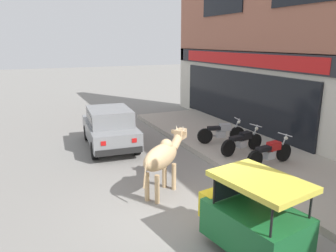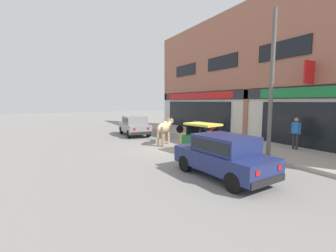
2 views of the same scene
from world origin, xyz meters
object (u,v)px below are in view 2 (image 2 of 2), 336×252
object	(u,v)px
cow	(164,128)
car_1	(134,125)
pedestrian	(296,130)
motorcycle_1	(197,129)
car_0	(223,154)
motorcycle_0	(188,128)
utility_pole	(272,84)
auto_rickshaw	(201,140)
motorcycle_2	(209,131)

from	to	relation	value
cow	car_1	distance (m)	4.30
car_1	pedestrian	xyz separation A→B (m)	(9.40, 5.02, 0.34)
motorcycle_1	car_0	bearing A→B (deg)	-30.84
car_1	motorcycle_0	xyz separation A→B (m)	(1.67, 3.73, -0.25)
motorcycle_1	utility_pole	distance (m)	7.24
motorcycle_0	pedestrian	world-z (taller)	pedestrian
auto_rickshaw	car_0	bearing A→B (deg)	-25.05
motorcycle_2	cow	bearing A→B (deg)	-88.32
car_0	pedestrian	bearing A→B (deg)	99.71
cow	auto_rickshaw	size ratio (longest dim) A/B	0.87
motorcycle_0	motorcycle_2	world-z (taller)	same
motorcycle_2	pedestrian	distance (m)	5.39
motorcycle_2	pedestrian	world-z (taller)	pedestrian
cow	utility_pole	xyz separation A→B (m)	(5.27, 2.49, 2.33)
car_0	motorcycle_0	distance (m)	9.79
motorcycle_2	utility_pole	distance (m)	6.14
auto_rickshaw	motorcycle_2	xyz separation A→B (m)	(-3.00, 3.04, -0.10)
motorcycle_0	car_0	bearing A→B (deg)	-27.10
motorcycle_2	pedestrian	size ratio (longest dim) A/B	1.13
motorcycle_0	utility_pole	distance (m)	8.42
car_0	motorcycle_1	bearing A→B (deg)	149.16
pedestrian	motorcycle_2	bearing A→B (deg)	-166.94
auto_rickshaw	motorcycle_0	world-z (taller)	auto_rickshaw
utility_pole	motorcycle_2	bearing A→B (deg)	168.92
car_1	motorcycle_0	bearing A→B (deg)	65.95
motorcycle_1	motorcycle_2	distance (m)	1.25
car_0	utility_pole	bearing A→B (deg)	103.41
utility_pole	car_1	bearing A→B (deg)	-163.91
car_0	car_1	world-z (taller)	same
pedestrian	car_0	bearing A→B (deg)	-80.29
motorcycle_1	utility_pole	bearing A→B (deg)	-8.32
auto_rickshaw	motorcycle_0	bearing A→B (deg)	151.75
car_1	utility_pole	size ratio (longest dim) A/B	0.59
motorcycle_2	utility_pole	xyz separation A→B (m)	(5.37, -1.05, 2.78)
car_1	motorcycle_0	world-z (taller)	car_1
auto_rickshaw	motorcycle_0	distance (m)	6.26
car_1	utility_pole	xyz separation A→B (m)	(9.55, 2.75, 2.52)
car_0	utility_pole	size ratio (longest dim) A/B	0.58
car_0	pedestrian	size ratio (longest dim) A/B	2.30
car_1	motorcycle_1	bearing A→B (deg)	51.81
motorcycle_1	motorcycle_2	xyz separation A→B (m)	(1.25, 0.08, 0.00)
car_0	pedestrian	xyz separation A→B (m)	(-0.98, 5.74, 0.34)
motorcycle_1	utility_pole	xyz separation A→B (m)	(6.62, -0.97, 2.78)
auto_rickshaw	pedestrian	distance (m)	4.82
motorcycle_2	utility_pole	size ratio (longest dim) A/B	0.29
cow	motorcycle_2	xyz separation A→B (m)	(-0.10, 3.54, -0.45)
auto_rickshaw	utility_pole	distance (m)	4.09
utility_pole	motorcycle_1	bearing A→B (deg)	171.68
pedestrian	utility_pole	xyz separation A→B (m)	(0.15, -2.26, 2.18)
utility_pole	auto_rickshaw	bearing A→B (deg)	-139.98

